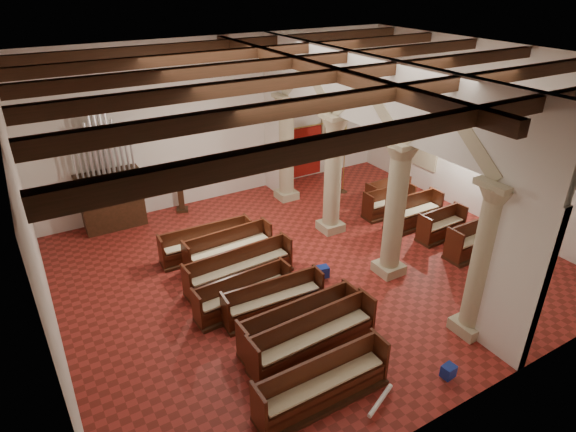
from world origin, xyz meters
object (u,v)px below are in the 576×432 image
Objects in this scene: pipe_organ at (110,190)px; aisle_pew_0 at (476,243)px; lectern at (181,199)px; processional_banner at (344,172)px; nave_pew_0 at (323,389)px.

aisle_pew_0 is at bearing -38.98° from pipe_organ.
lectern is 0.53× the size of aisle_pew_0.
aisle_pew_0 is (9.35, -7.57, -1.00)m from pipe_organ.
aisle_pew_0 is at bearing -84.31° from processional_banner.
nave_pew_0 is at bearing -79.09° from pipe_organ.
processional_banner is (6.15, -1.62, 0.36)m from lectern.
processional_banner reaches higher than nave_pew_0.
lectern is 0.38× the size of nave_pew_0.
nave_pew_0 is (1.92, -9.98, -1.01)m from pipe_organ.
aisle_pew_0 is (0.80, -5.94, -0.47)m from processional_banner.
processional_banner is 6.01m from aisle_pew_0.
aisle_pew_0 is (6.95, -7.56, -0.10)m from lectern.
processional_banner is at bearing 96.95° from aisle_pew_0.
pipe_organ is 1.47× the size of nave_pew_0.
pipe_organ is at bearing 167.22° from processional_banner.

